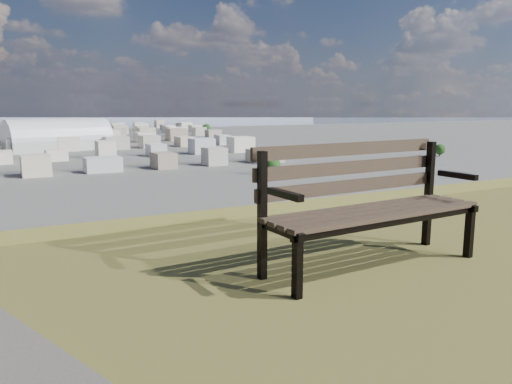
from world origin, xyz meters
TOP-DOWN VIEW (x-y plane):
  - park_bench at (0.92, 2.05)m, footprint 1.89×0.70m
  - arena at (32.03, 308.12)m, footprint 60.51×36.40m

SIDE VIEW (x-z plane):
  - arena at x=32.03m, z-range -6.30..17.55m
  - park_bench at x=0.92m, z-range 25.06..26.04m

